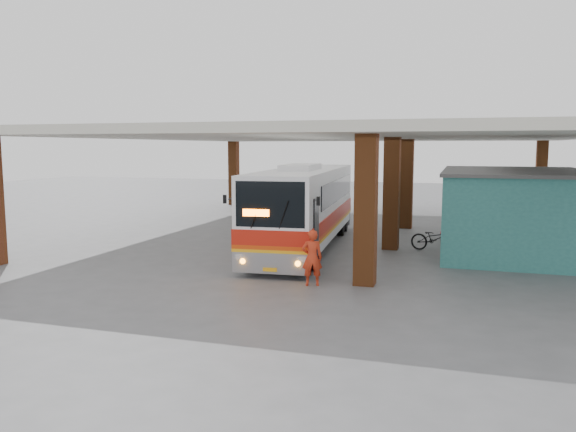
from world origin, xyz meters
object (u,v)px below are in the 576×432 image
(coach_bus, at_px, (305,206))
(motorcycle, at_px, (435,238))
(pedestrian, at_px, (312,258))
(red_chair, at_px, (448,230))

(coach_bus, distance_m, motorcycle, 5.16)
(coach_bus, height_order, pedestrian, coach_bus)
(coach_bus, height_order, motorcycle, coach_bus)
(pedestrian, bearing_deg, motorcycle, -134.82)
(coach_bus, xyz_separation_m, pedestrian, (1.85, -5.88, -0.84))
(coach_bus, relative_size, red_chair, 13.12)
(pedestrian, xyz_separation_m, red_chair, (3.54, 9.74, -0.41))
(motorcycle, bearing_deg, coach_bus, 111.91)
(coach_bus, bearing_deg, motorcycle, 2.88)
(motorcycle, bearing_deg, red_chair, 6.84)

